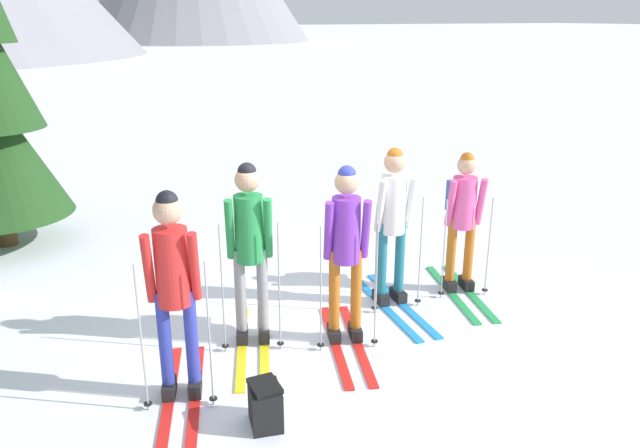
{
  "coord_description": "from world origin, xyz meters",
  "views": [
    {
      "loc": [
        -2.34,
        -5.18,
        3.14
      ],
      "look_at": [
        0.22,
        0.44,
        1.05
      ],
      "focal_mm": 34.76,
      "sensor_mm": 36.0,
      "label": 1
    }
  ],
  "objects_px": {
    "skier_in_white": "(393,220)",
    "skier_in_pink": "(462,215)",
    "skier_in_purple": "(346,244)",
    "backpack_on_snow_front": "(265,405)",
    "skier_in_red": "(174,287)",
    "skier_in_green": "(250,243)"
  },
  "relations": [
    {
      "from": "skier_in_white",
      "to": "backpack_on_snow_front",
      "type": "xyz_separation_m",
      "value": [
        -2.05,
        -1.52,
        -0.82
      ]
    },
    {
      "from": "skier_in_red",
      "to": "backpack_on_snow_front",
      "type": "relative_size",
      "value": 4.87
    },
    {
      "from": "backpack_on_snow_front",
      "to": "skier_in_red",
      "type": "bearing_deg",
      "value": 127.8
    },
    {
      "from": "backpack_on_snow_front",
      "to": "skier_in_white",
      "type": "bearing_deg",
      "value": 36.49
    },
    {
      "from": "skier_in_green",
      "to": "skier_in_white",
      "type": "bearing_deg",
      "value": 5.97
    },
    {
      "from": "skier_in_purple",
      "to": "backpack_on_snow_front",
      "type": "relative_size",
      "value": 4.79
    },
    {
      "from": "skier_in_white",
      "to": "backpack_on_snow_front",
      "type": "distance_m",
      "value": 2.68
    },
    {
      "from": "skier_in_red",
      "to": "skier_in_white",
      "type": "distance_m",
      "value": 2.71
    },
    {
      "from": "skier_in_purple",
      "to": "backpack_on_snow_front",
      "type": "height_order",
      "value": "skier_in_purple"
    },
    {
      "from": "skier_in_white",
      "to": "skier_in_red",
      "type": "bearing_deg",
      "value": -161.91
    },
    {
      "from": "skier_in_red",
      "to": "skier_in_green",
      "type": "bearing_deg",
      "value": 37.32
    },
    {
      "from": "skier_in_pink",
      "to": "skier_in_red",
      "type": "bearing_deg",
      "value": -166.75
    },
    {
      "from": "skier_in_white",
      "to": "backpack_on_snow_front",
      "type": "bearing_deg",
      "value": -143.51
    },
    {
      "from": "skier_in_white",
      "to": "backpack_on_snow_front",
      "type": "relative_size",
      "value": 4.76
    },
    {
      "from": "skier_in_red",
      "to": "skier_in_pink",
      "type": "relative_size",
      "value": 1.1
    },
    {
      "from": "skier_in_white",
      "to": "skier_in_pink",
      "type": "xyz_separation_m",
      "value": [
        0.93,
        -0.02,
        -0.06
      ]
    },
    {
      "from": "skier_in_green",
      "to": "skier_in_pink",
      "type": "xyz_separation_m",
      "value": [
        2.63,
        0.16,
        -0.12
      ]
    },
    {
      "from": "skier_in_red",
      "to": "skier_in_pink",
      "type": "xyz_separation_m",
      "value": [
        3.5,
        0.83,
        -0.09
      ]
    },
    {
      "from": "skier_in_green",
      "to": "backpack_on_snow_front",
      "type": "distance_m",
      "value": 1.64
    },
    {
      "from": "skier_in_red",
      "to": "skier_in_white",
      "type": "height_order",
      "value": "skier_in_red"
    },
    {
      "from": "skier_in_white",
      "to": "skier_in_pink",
      "type": "distance_m",
      "value": 0.93
    },
    {
      "from": "skier_in_red",
      "to": "skier_in_purple",
      "type": "xyz_separation_m",
      "value": [
        1.73,
        0.31,
        0.01
      ]
    }
  ]
}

